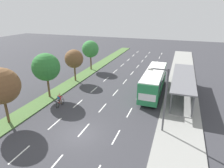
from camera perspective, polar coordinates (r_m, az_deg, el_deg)
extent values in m
plane|color=#38383D|center=(20.01, -9.41, -14.46)|extent=(140.00, 140.00, 0.00)
cube|color=#4C7038|center=(39.61, -6.19, 4.08)|extent=(2.60, 52.00, 0.12)
cube|color=gray|center=(35.93, 19.97, 1.14)|extent=(4.50, 52.00, 0.15)
cube|color=white|center=(19.21, -25.67, -18.26)|extent=(0.14, 2.43, 0.01)
cube|color=white|center=(22.23, -16.51, -11.16)|extent=(0.14, 2.43, 0.01)
cube|color=white|center=(25.90, -10.03, -5.73)|extent=(0.14, 2.43, 0.01)
cube|color=white|center=(29.98, -5.32, -1.66)|extent=(0.14, 2.43, 0.01)
cube|color=white|center=(34.33, -1.79, 1.41)|extent=(0.14, 2.43, 0.01)
cube|color=white|center=(38.86, 0.94, 3.78)|extent=(0.14, 2.43, 0.01)
cube|color=white|center=(43.51, 3.10, 5.65)|extent=(0.14, 2.43, 0.01)
cube|color=white|center=(48.25, 4.85, 7.14)|extent=(0.14, 2.43, 0.01)
cube|color=white|center=(53.05, 6.30, 8.36)|extent=(0.14, 2.43, 0.01)
cube|color=white|center=(57.90, 7.51, 9.37)|extent=(0.14, 2.43, 0.01)
cube|color=white|center=(17.27, -16.71, -21.90)|extent=(0.14, 2.43, 0.01)
cube|color=white|center=(20.57, -8.33, -13.28)|extent=(0.14, 2.43, 0.01)
cube|color=white|center=(24.49, -2.81, -7.06)|extent=(0.14, 2.43, 0.01)
cube|color=white|center=(28.77, 1.03, -2.57)|extent=(0.14, 2.43, 0.01)
cube|color=white|center=(33.28, 3.83, 0.73)|extent=(0.14, 2.43, 0.01)
cube|color=white|center=(37.94, 5.96, 3.24)|extent=(0.14, 2.43, 0.01)
cube|color=white|center=(42.69, 7.62, 5.19)|extent=(0.14, 2.43, 0.01)
cube|color=white|center=(47.51, 8.96, 6.74)|extent=(0.14, 2.43, 0.01)
cube|color=white|center=(52.38, 10.06, 8.00)|extent=(0.14, 2.43, 0.01)
cube|color=white|center=(57.28, 10.97, 9.05)|extent=(0.14, 2.43, 0.01)
cube|color=white|center=(19.41, 1.22, -15.38)|extent=(0.14, 2.43, 0.01)
cube|color=white|center=(23.52, 5.19, -8.38)|extent=(0.14, 2.43, 0.01)
cube|color=white|center=(27.96, 7.85, -3.51)|extent=(0.14, 2.43, 0.01)
cube|color=white|center=(32.58, 9.76, 0.01)|extent=(0.14, 2.43, 0.01)
cube|color=white|center=(37.32, 11.18, 2.64)|extent=(0.14, 2.43, 0.01)
cube|color=white|center=(42.14, 12.28, 4.68)|extent=(0.14, 2.43, 0.01)
cube|color=white|center=(47.02, 13.17, 6.29)|extent=(0.14, 2.43, 0.01)
cube|color=white|center=(51.93, 13.88, 7.60)|extent=(0.14, 2.43, 0.01)
cube|color=white|center=(56.87, 14.48, 8.68)|extent=(0.14, 2.43, 0.01)
cube|color=gray|center=(29.31, 19.78, -3.02)|extent=(2.60, 12.72, 0.10)
cylinder|color=#56565B|center=(23.17, 16.99, -5.46)|extent=(0.16, 0.16, 2.60)
cylinder|color=#56565B|center=(34.59, 18.30, 3.19)|extent=(0.16, 0.16, 2.60)
cylinder|color=#56565B|center=(23.26, 22.81, -6.15)|extent=(0.16, 0.16, 2.60)
cylinder|color=#56565B|center=(34.65, 22.18, 2.71)|extent=(0.16, 0.16, 2.60)
cube|color=gray|center=(28.88, 22.55, -0.86)|extent=(0.10, 12.08, 2.34)
cube|color=slate|center=(28.36, 20.45, 2.03)|extent=(2.90, 13.12, 0.16)
cube|color=#28844C|center=(28.77, 12.25, 0.89)|extent=(2.50, 11.20, 2.80)
cube|color=#2D3D4C|center=(28.50, 12.38, 2.49)|extent=(2.54, 10.30, 0.90)
cube|color=silver|center=(28.31, 12.48, 3.66)|extent=(2.45, 10.98, 0.12)
cube|color=#2D3D4C|center=(33.99, 13.64, 4.51)|extent=(2.25, 0.06, 1.54)
cube|color=white|center=(23.68, 10.28, -3.97)|extent=(2.12, 0.04, 0.90)
cylinder|color=black|center=(32.60, 11.03, 0.86)|extent=(0.30, 1.00, 1.00)
cylinder|color=black|center=(32.39, 14.86, 0.40)|extent=(0.30, 1.00, 1.00)
cylinder|color=black|center=(26.25, 8.57, -4.05)|extent=(0.30, 1.00, 1.00)
cylinder|color=black|center=(25.98, 13.33, -4.68)|extent=(0.30, 1.00, 1.00)
torus|color=black|center=(26.05, -14.44, -5.06)|extent=(0.06, 0.72, 0.72)
torus|color=black|center=(25.26, -15.80, -6.07)|extent=(0.06, 0.72, 0.72)
cylinder|color=maroon|center=(25.53, -15.17, -4.99)|extent=(0.05, 0.94, 0.05)
cylinder|color=maroon|center=(25.54, -15.26, -5.45)|extent=(0.05, 0.57, 0.42)
cylinder|color=maroon|center=(25.38, -15.42, -5.13)|extent=(0.04, 0.04, 0.40)
cube|color=black|center=(25.29, -15.47, -4.73)|extent=(0.12, 0.24, 0.06)
cylinder|color=black|center=(25.78, -14.61, -4.00)|extent=(0.46, 0.04, 0.04)
cube|color=red|center=(25.29, -15.31, -3.89)|extent=(0.30, 0.36, 0.59)
cube|color=#23669E|center=(25.16, -15.52, -3.99)|extent=(0.26, 0.26, 0.42)
sphere|color=#9E7051|center=(25.21, -15.25, -2.92)|extent=(0.20, 0.20, 0.20)
cylinder|color=brown|center=(25.50, -15.49, -4.69)|extent=(0.12, 0.42, 0.25)
cylinder|color=brown|center=(25.73, -15.22, -5.06)|extent=(0.10, 0.17, 0.41)
cylinder|color=brown|center=(25.37, -15.04, -4.78)|extent=(0.12, 0.42, 0.25)
cylinder|color=brown|center=(25.60, -14.77, -5.15)|extent=(0.10, 0.17, 0.41)
cylinder|color=red|center=(25.52, -15.36, -3.54)|extent=(0.09, 0.47, 0.28)
cylinder|color=red|center=(25.34, -14.73, -3.65)|extent=(0.09, 0.47, 0.28)
cylinder|color=brown|center=(23.56, -28.71, -6.88)|extent=(0.28, 0.28, 2.81)
sphere|color=brown|center=(22.51, -29.95, -0.50)|extent=(3.76, 3.76, 3.76)
cylinder|color=brown|center=(28.12, -18.24, -0.81)|extent=(0.28, 0.28, 2.91)
sphere|color=#2D7533|center=(27.24, -18.92, 4.76)|extent=(3.72, 3.72, 3.72)
cylinder|color=brown|center=(33.59, -10.88, 3.20)|extent=(0.28, 0.28, 2.67)
sphere|color=brown|center=(32.93, -11.17, 7.34)|extent=(3.09, 3.09, 3.09)
cylinder|color=brown|center=(39.71, -6.26, 6.40)|extent=(0.28, 0.28, 2.91)
sphere|color=#38843D|center=(39.12, -6.41, 10.24)|extent=(3.34, 3.34, 3.34)
cylinder|color=#4C4C51|center=(19.11, 15.47, -4.95)|extent=(0.18, 0.18, 6.50)
cylinder|color=#4C4C51|center=(18.06, 13.89, 4.26)|extent=(1.60, 0.12, 0.12)
cube|color=silver|center=(18.17, 11.36, 4.33)|extent=(0.44, 0.24, 0.16)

